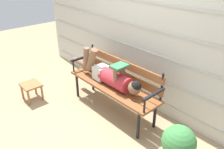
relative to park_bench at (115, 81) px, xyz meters
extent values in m
plane|color=tan|center=(0.00, -0.19, -0.51)|extent=(12.00, 12.00, 0.00)
cube|color=beige|center=(0.00, 0.51, 0.61)|extent=(5.28, 0.06, 2.24)
cube|color=#B7B7AD|center=(0.00, 0.48, -0.33)|extent=(5.28, 0.02, 0.04)
cube|color=#B7B7AD|center=(0.00, 0.48, 0.05)|extent=(5.28, 0.02, 0.04)
cube|color=#B7B7AD|center=(0.00, 0.48, 0.42)|extent=(5.28, 0.02, 0.04)
cube|color=#B7B7AD|center=(0.00, 0.48, 0.80)|extent=(5.28, 0.02, 0.04)
cube|color=#B7B7AD|center=(0.00, 0.48, 1.17)|extent=(5.28, 0.02, 0.04)
cube|color=brown|center=(0.00, -0.22, -0.06)|extent=(1.65, 0.14, 0.04)
cube|color=brown|center=(0.00, -0.07, -0.06)|extent=(1.65, 0.14, 0.04)
cube|color=brown|center=(0.00, 0.08, -0.06)|extent=(1.65, 0.14, 0.04)
cube|color=brown|center=(0.00, 0.15, 0.07)|extent=(1.59, 0.05, 0.11)
cube|color=brown|center=(0.00, 0.15, 0.26)|extent=(1.59, 0.05, 0.11)
cylinder|color=black|center=(-0.76, 0.15, 0.17)|extent=(0.03, 0.03, 0.41)
cylinder|color=black|center=(0.76, 0.15, 0.17)|extent=(0.03, 0.03, 0.41)
cylinder|color=black|center=(-0.73, -0.24, -0.29)|extent=(0.04, 0.04, 0.44)
cylinder|color=black|center=(0.73, -0.24, -0.29)|extent=(0.04, 0.04, 0.44)
cylinder|color=black|center=(-0.73, 0.11, -0.29)|extent=(0.04, 0.04, 0.44)
cylinder|color=black|center=(0.73, 0.11, -0.29)|extent=(0.04, 0.04, 0.44)
cube|color=black|center=(-0.80, -0.07, 0.16)|extent=(0.04, 0.43, 0.03)
cylinder|color=black|center=(-0.80, -0.24, 0.06)|extent=(0.03, 0.03, 0.20)
cube|color=black|center=(0.80, -0.07, 0.16)|extent=(0.04, 0.43, 0.03)
cylinder|color=black|center=(0.80, -0.24, 0.06)|extent=(0.03, 0.03, 0.20)
cylinder|color=#B72D38|center=(0.07, -0.07, 0.08)|extent=(0.55, 0.24, 0.24)
cube|color=silver|center=(-0.26, -0.07, 0.08)|extent=(0.20, 0.23, 0.21)
sphere|color=brown|center=(0.47, -0.07, 0.11)|extent=(0.19, 0.19, 0.19)
sphere|color=black|center=(0.49, -0.07, 0.14)|extent=(0.16, 0.16, 0.16)
cylinder|color=brown|center=(-0.42, -0.13, 0.27)|extent=(0.27, 0.11, 0.43)
cylinder|color=brown|center=(-0.57, -0.13, 0.23)|extent=(0.15, 0.09, 0.42)
cylinder|color=brown|center=(-0.73, -0.01, 0.02)|extent=(0.79, 0.10, 0.10)
cylinder|color=brown|center=(0.16, -0.15, 0.20)|extent=(0.06, 0.06, 0.24)
cylinder|color=brown|center=(0.16, 0.01, 0.20)|extent=(0.06, 0.06, 0.24)
cube|color=#337A4C|center=(0.16, -0.07, 0.34)|extent=(0.19, 0.26, 0.03)
cube|color=#9E6638|center=(-1.18, -0.89, -0.22)|extent=(0.34, 0.30, 0.03)
cylinder|color=#9E6638|center=(-1.31, -1.01, -0.37)|extent=(0.04, 0.04, 0.28)
cylinder|color=#9E6638|center=(-1.04, -1.01, -0.37)|extent=(0.04, 0.04, 0.28)
cylinder|color=#9E6638|center=(-1.31, -0.77, -0.37)|extent=(0.04, 0.04, 0.28)
cylinder|color=#9E6638|center=(-1.04, -0.77, -0.37)|extent=(0.04, 0.04, 0.28)
sphere|color=#3D8442|center=(1.36, -0.30, -0.10)|extent=(0.39, 0.39, 0.39)
camera|label=1|loc=(2.27, -2.11, 1.70)|focal=36.17mm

